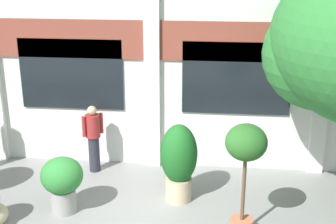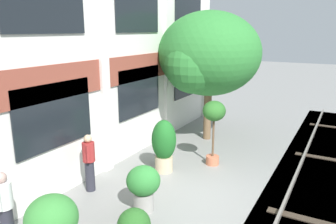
{
  "view_description": "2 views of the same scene",
  "coord_description": "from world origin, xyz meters",
  "px_view_note": "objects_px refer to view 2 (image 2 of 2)",
  "views": [
    {
      "loc": [
        1.46,
        -7.33,
        5.04
      ],
      "look_at": [
        0.59,
        1.0,
        2.14
      ],
      "focal_mm": 50.0,
      "sensor_mm": 36.0,
      "label": 1
    },
    {
      "loc": [
        -7.63,
        -3.36,
        4.4
      ],
      "look_at": [
        1.03,
        1.49,
        1.9
      ],
      "focal_mm": 35.0,
      "sensor_mm": 36.0,
      "label": 2
    }
  ],
  "objects_px": {
    "potted_plant_low_pan": "(214,118)",
    "potted_plant_stone_basin": "(143,185)",
    "broadleaf_tree": "(209,56)",
    "resident_by_doorway": "(5,207)",
    "potted_plant_glazed_jar": "(52,222)",
    "potted_plant_fluted_column": "(164,144)",
    "resident_watching_tracks": "(89,161)"
  },
  "relations": [
    {
      "from": "potted_plant_fluted_column",
      "to": "broadleaf_tree",
      "type": "bearing_deg",
      "value": 1.0
    },
    {
      "from": "potted_plant_stone_basin",
      "to": "resident_by_doorway",
      "type": "distance_m",
      "value": 3.05
    },
    {
      "from": "potted_plant_stone_basin",
      "to": "resident_watching_tracks",
      "type": "distance_m",
      "value": 1.91
    },
    {
      "from": "potted_plant_low_pan",
      "to": "resident_watching_tracks",
      "type": "distance_m",
      "value": 4.17
    },
    {
      "from": "potted_plant_glazed_jar",
      "to": "resident_by_doorway",
      "type": "bearing_deg",
      "value": 101.12
    },
    {
      "from": "potted_plant_stone_basin",
      "to": "resident_watching_tracks",
      "type": "xyz_separation_m",
      "value": [
        0.15,
        1.89,
        0.18
      ]
    },
    {
      "from": "resident_by_doorway",
      "to": "resident_watching_tracks",
      "type": "bearing_deg",
      "value": 60.72
    },
    {
      "from": "broadleaf_tree",
      "to": "potted_plant_glazed_jar",
      "type": "height_order",
      "value": "broadleaf_tree"
    },
    {
      "from": "potted_plant_low_pan",
      "to": "broadleaf_tree",
      "type": "bearing_deg",
      "value": 26.72
    },
    {
      "from": "potted_plant_low_pan",
      "to": "resident_watching_tracks",
      "type": "height_order",
      "value": "potted_plant_low_pan"
    },
    {
      "from": "broadleaf_tree",
      "to": "potted_plant_stone_basin",
      "type": "distance_m",
      "value": 6.58
    },
    {
      "from": "resident_by_doorway",
      "to": "potted_plant_stone_basin",
      "type": "bearing_deg",
      "value": 22.78
    },
    {
      "from": "broadleaf_tree",
      "to": "resident_by_doorway",
      "type": "height_order",
      "value": "broadleaf_tree"
    },
    {
      "from": "potted_plant_glazed_jar",
      "to": "resident_watching_tracks",
      "type": "relative_size",
      "value": 0.81
    },
    {
      "from": "potted_plant_fluted_column",
      "to": "potted_plant_stone_basin",
      "type": "xyz_separation_m",
      "value": [
        -2.27,
        -0.73,
        -0.21
      ]
    },
    {
      "from": "potted_plant_low_pan",
      "to": "potted_plant_stone_basin",
      "type": "relative_size",
      "value": 1.85
    },
    {
      "from": "potted_plant_glazed_jar",
      "to": "potted_plant_stone_basin",
      "type": "height_order",
      "value": "potted_plant_glazed_jar"
    },
    {
      "from": "broadleaf_tree",
      "to": "potted_plant_stone_basin",
      "type": "bearing_deg",
      "value": -172.41
    },
    {
      "from": "broadleaf_tree",
      "to": "potted_plant_glazed_jar",
      "type": "bearing_deg",
      "value": -178.58
    },
    {
      "from": "potted_plant_low_pan",
      "to": "potted_plant_glazed_jar",
      "type": "distance_m",
      "value": 6.01
    },
    {
      "from": "potted_plant_fluted_column",
      "to": "resident_by_doorway",
      "type": "relative_size",
      "value": 1.02
    },
    {
      "from": "potted_plant_low_pan",
      "to": "resident_watching_tracks",
      "type": "relative_size",
      "value": 1.33
    },
    {
      "from": "potted_plant_low_pan",
      "to": "potted_plant_stone_basin",
      "type": "height_order",
      "value": "potted_plant_low_pan"
    },
    {
      "from": "potted_plant_stone_basin",
      "to": "broadleaf_tree",
      "type": "bearing_deg",
      "value": 7.59
    },
    {
      "from": "resident_watching_tracks",
      "to": "potted_plant_stone_basin",
      "type": "bearing_deg",
      "value": -43.68
    },
    {
      "from": "potted_plant_low_pan",
      "to": "resident_by_doorway",
      "type": "bearing_deg",
      "value": 160.9
    },
    {
      "from": "potted_plant_low_pan",
      "to": "potted_plant_stone_basin",
      "type": "distance_m",
      "value": 3.69
    },
    {
      "from": "potted_plant_glazed_jar",
      "to": "potted_plant_fluted_column",
      "type": "xyz_separation_m",
      "value": [
        4.59,
        0.14,
        0.13
      ]
    },
    {
      "from": "broadleaf_tree",
      "to": "resident_by_doorway",
      "type": "distance_m",
      "value": 8.89
    },
    {
      "from": "potted_plant_fluted_column",
      "to": "resident_watching_tracks",
      "type": "relative_size",
      "value": 1.03
    },
    {
      "from": "potted_plant_low_pan",
      "to": "potted_plant_fluted_column",
      "type": "distance_m",
      "value": 1.85
    },
    {
      "from": "potted_plant_glazed_jar",
      "to": "resident_watching_tracks",
      "type": "bearing_deg",
      "value": 27.8
    }
  ]
}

